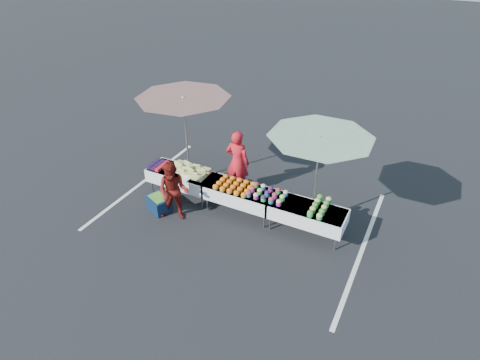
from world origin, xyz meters
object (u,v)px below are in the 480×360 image
at_px(table_right, 307,213).
at_px(umbrella_left, 184,105).
at_px(vendor, 238,162).
at_px(customer, 173,192).
at_px(table_center, 240,194).
at_px(table_left, 181,177).
at_px(umbrella_right, 320,145).
at_px(storage_bin, 159,203).

distance_m(table_right, umbrella_left, 4.29).
xyz_separation_m(vendor, customer, (-0.85, -1.83, -0.12)).
height_order(table_center, table_right, same).
xyz_separation_m(table_left, table_right, (3.60, 0.00, 0.00)).
relative_size(umbrella_right, storage_bin, 4.25).
bearing_deg(table_center, storage_bin, -155.42).
bearing_deg(vendor, umbrella_left, 4.15).
xyz_separation_m(vendor, umbrella_left, (-1.52, -0.15, 1.43)).
bearing_deg(umbrella_left, vendor, 5.82).
xyz_separation_m(table_left, vendor, (1.28, 0.87, 0.35)).
height_order(umbrella_left, umbrella_right, umbrella_left).
height_order(table_left, table_center, same).
xyz_separation_m(table_left, storage_bin, (-0.14, -0.89, -0.38)).
height_order(table_right, vendor, vendor).
distance_m(umbrella_right, storage_bin, 4.45).
bearing_deg(table_left, customer, -65.75).
relative_size(table_left, umbrella_left, 0.61).
xyz_separation_m(umbrella_right, storage_bin, (-3.75, -1.29, -2.03)).
height_order(table_right, storage_bin, table_right).
height_order(vendor, umbrella_right, umbrella_right).
relative_size(vendor, umbrella_right, 0.59).
bearing_deg(table_left, table_center, 0.00).
distance_m(table_center, customer, 1.69).
bearing_deg(table_center, table_right, 0.00).
bearing_deg(storage_bin, customer, 15.07).
height_order(table_center, storage_bin, table_center).
height_order(table_center, umbrella_right, umbrella_right).
distance_m(umbrella_left, umbrella_right, 3.85).
height_order(table_right, umbrella_left, umbrella_left).
xyz_separation_m(table_left, umbrella_right, (3.60, 0.40, 1.66)).
height_order(table_left, vendor, vendor).
relative_size(vendor, storage_bin, 2.53).
height_order(table_right, customer, customer).
distance_m(table_center, vendor, 1.07).
relative_size(customer, storage_bin, 2.19).
bearing_deg(vendor, table_left, 32.48).
xyz_separation_m(table_left, table_center, (1.80, 0.00, 0.00)).
distance_m(vendor, customer, 2.02).
relative_size(table_right, umbrella_left, 0.61).
bearing_deg(customer, umbrella_left, 95.01).
distance_m(umbrella_left, storage_bin, 2.69).
distance_m(table_center, table_right, 1.80).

